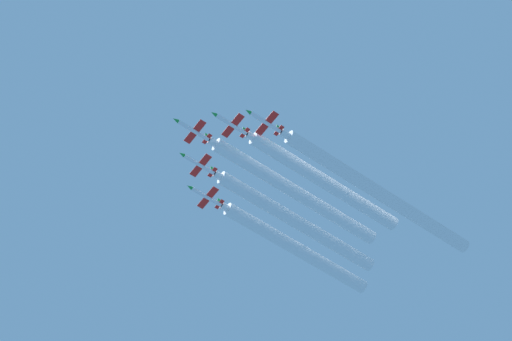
{
  "coord_description": "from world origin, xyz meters",
  "views": [
    {
      "loc": [
        -127.41,
        73.74,
        2.0
      ],
      "look_at": [
        0.12,
        -18.47,
        236.82
      ],
      "focal_mm": 65.23,
      "sensor_mm": 36.0,
      "label": 1
    }
  ],
  "objects": [
    {
      "name": "jet_left_wingman",
      "position": [
        -8.55,
        -2.87,
        237.47
      ],
      "size": [
        9.1,
        13.25,
        3.18
      ],
      "color": "silver"
    },
    {
      "name": "smoke_trail_lead",
      "position": [
        0.04,
        -32.77,
        237.91
      ],
      "size": [
        4.3,
        63.3,
        4.3
      ],
      "color": "white"
    },
    {
      "name": "jet_outer_right",
      "position": [
        16.4,
        -11.0,
        235.76
      ],
      "size": [
        9.1,
        13.25,
        3.18
      ],
      "color": "silver"
    },
    {
      "name": "jet_right_wingman",
      "position": [
        8.37,
        -2.82,
        236.77
      ],
      "size": [
        9.1,
        13.25,
        3.18
      ],
      "color": "silver"
    },
    {
      "name": "smoke_trail_right_wingman",
      "position": [
        8.37,
        -39.63,
        236.74
      ],
      "size": [
        4.3,
        61.58,
        4.3
      ],
      "color": "white"
    },
    {
      "name": "smoke_trail_left_wingman",
      "position": [
        -8.55,
        -37.53,
        237.44
      ],
      "size": [
        4.3,
        57.27,
        4.3
      ],
      "color": "white"
    },
    {
      "name": "jet_lead",
      "position": [
        0.04,
        4.9,
        237.94
      ],
      "size": [
        9.1,
        13.25,
        3.18
      ],
      "color": "silver"
    },
    {
      "name": "smoke_trail_outer_left",
      "position": [
        -15.65,
        -53.02,
        236.28
      ],
      "size": [
        4.3,
        73.7,
        4.3
      ],
      "color": "white"
    },
    {
      "name": "jet_outer_left",
      "position": [
        -15.65,
        -10.16,
        236.31
      ],
      "size": [
        9.1,
        13.25,
        3.18
      ],
      "color": "silver"
    },
    {
      "name": "smoke_trail_outer_right",
      "position": [
        16.4,
        -45.51,
        235.73
      ],
      "size": [
        4.3,
        56.99,
        4.3
      ],
      "color": "white"
    }
  ]
}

